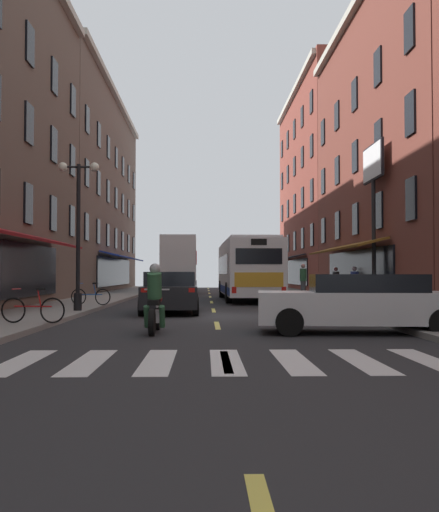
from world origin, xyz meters
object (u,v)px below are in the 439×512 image
(pedestrian_rear, at_px, (355,284))
(box_truck, at_px, (179,265))
(transit_bus, at_px, (247,269))
(pedestrian_far, at_px, (336,282))
(street_lamp_twin, at_px, (78,228))
(sedan_far, at_px, (183,282))
(motorcycle_rider, at_px, (155,303))
(sedan_near, at_px, (171,292))
(bicycle_mid, at_px, (91,296))
(billboard_sign, at_px, (373,182))
(sedan_mid, at_px, (360,303))
(bicycle_near, at_px, (33,309))
(pedestrian_mid, at_px, (303,280))

(pedestrian_rear, bearing_deg, box_truck, 158.49)
(transit_bus, height_order, pedestrian_far, transit_bus)
(street_lamp_twin, bearing_deg, sedan_far, 85.50)
(street_lamp_twin, bearing_deg, motorcycle_rider, -63.30)
(sedan_far, height_order, street_lamp_twin, street_lamp_twin)
(sedan_near, height_order, pedestrian_rear, pedestrian_rear)
(transit_bus, distance_m, motorcycle_rider, 17.45)
(bicycle_mid, distance_m, pedestrian_rear, 11.65)
(billboard_sign, xyz_separation_m, street_lamp_twin, (-11.79, -4.90, -2.44))
(transit_bus, distance_m, street_lamp_twin, 12.68)
(sedan_far, bearing_deg, box_truck, -89.43)
(box_truck, relative_size, pedestrian_rear, 4.71)
(transit_bus, relative_size, motorcycle_rider, 5.36)
(street_lamp_twin, bearing_deg, sedan_mid, -38.60)
(sedan_near, xyz_separation_m, bicycle_near, (-3.20, -5.90, -0.25))
(sedan_mid, bearing_deg, sedan_near, 124.37)
(motorcycle_rider, distance_m, pedestrian_far, 18.76)
(box_truck, bearing_deg, billboard_sign, -61.22)
(box_truck, bearing_deg, sedan_far, 90.57)
(sedan_near, distance_m, street_lamp_twin, 3.96)
(box_truck, relative_size, pedestrian_far, 4.67)
(sedan_mid, xyz_separation_m, sedan_far, (-5.63, 38.01, -0.05))
(transit_bus, height_order, sedan_mid, transit_bus)
(sedan_mid, height_order, sedan_far, sedan_mid)
(motorcycle_rider, bearing_deg, street_lamp_twin, 116.70)
(pedestrian_far, xyz_separation_m, pedestrian_rear, (-0.22, -4.68, -0.01))
(pedestrian_far, bearing_deg, bicycle_mid, -118.03)
(sedan_far, bearing_deg, pedestrian_far, -67.04)
(sedan_near, height_order, bicycle_near, sedan_near)
(billboard_sign, xyz_separation_m, bicycle_near, (-11.82, -10.05, -4.94))
(pedestrian_rear, bearing_deg, pedestrian_far, 127.34)
(sedan_near, xyz_separation_m, sedan_far, (-0.69, 30.77, -0.08))
(pedestrian_mid, xyz_separation_m, pedestrian_far, (1.68, -0.43, -0.11))
(box_truck, relative_size, sedan_mid, 1.53)
(sedan_far, xyz_separation_m, pedestrian_far, (8.91, -21.03, 0.29))
(bicycle_near, bearing_deg, sedan_mid, -9.29)
(sedan_far, height_order, bicycle_near, sedan_far)
(billboard_sign, distance_m, sedan_near, 10.65)
(sedan_near, bearing_deg, motorcycle_rider, -89.68)
(bicycle_near, xyz_separation_m, pedestrian_rear, (11.20, 10.97, 0.46))
(billboard_sign, distance_m, sedan_mid, 12.86)
(pedestrian_mid, distance_m, pedestrian_rear, 5.32)
(sedan_near, relative_size, street_lamp_twin, 0.92)
(bicycle_near, bearing_deg, pedestrian_mid, 58.79)
(billboard_sign, relative_size, motorcycle_rider, 3.36)
(sedan_far, bearing_deg, pedestrian_rear, -71.33)
(bicycle_near, height_order, pedestrian_mid, pedestrian_mid)
(sedan_mid, xyz_separation_m, pedestrian_far, (3.27, 16.98, 0.24))
(box_truck, bearing_deg, street_lamp_twin, -96.79)
(billboard_sign, bearing_deg, bicycle_mid, -173.20)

